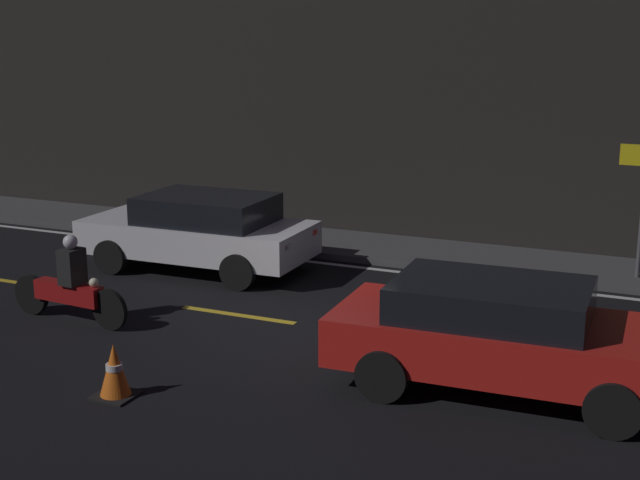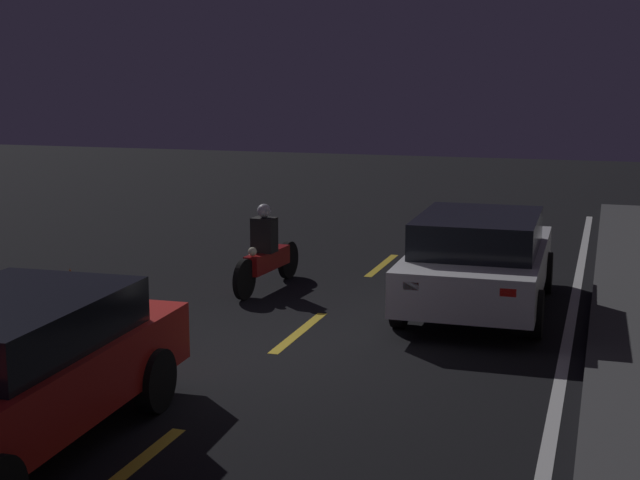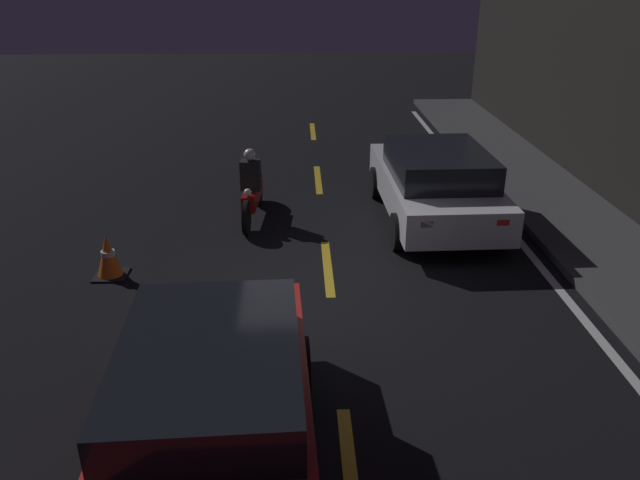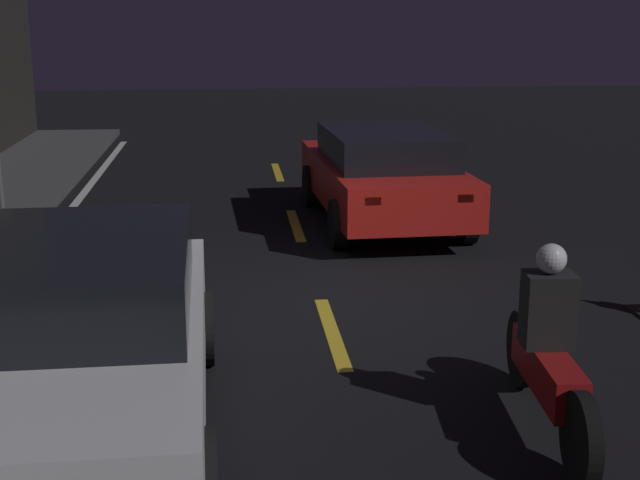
% 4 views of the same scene
% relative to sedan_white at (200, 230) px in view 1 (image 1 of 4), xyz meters
% --- Properties ---
extents(ground_plane, '(56.00, 56.00, 0.00)m').
position_rel_sedan_white_xyz_m(ground_plane, '(2.94, -2.08, -0.76)').
color(ground_plane, black).
extents(raised_curb, '(28.00, 2.04, 0.13)m').
position_rel_sedan_white_xyz_m(raised_curb, '(2.94, 2.60, -0.69)').
color(raised_curb, '#424244').
rests_on(raised_curb, ground).
extents(building_front, '(28.00, 0.30, 6.64)m').
position_rel_sedan_white_xyz_m(building_front, '(2.94, 3.77, 2.56)').
color(building_front, black).
rests_on(building_front, ground).
extents(lane_dash_b, '(2.00, 0.14, 0.01)m').
position_rel_sedan_white_xyz_m(lane_dash_b, '(-2.56, -2.08, -0.76)').
color(lane_dash_b, gold).
rests_on(lane_dash_b, ground).
extents(lane_dash_c, '(2.00, 0.14, 0.01)m').
position_rel_sedan_white_xyz_m(lane_dash_c, '(1.94, -2.08, -0.76)').
color(lane_dash_c, gold).
rests_on(lane_dash_c, ground).
extents(lane_dash_d, '(2.00, 0.14, 0.01)m').
position_rel_sedan_white_xyz_m(lane_dash_d, '(6.44, -2.08, -0.76)').
color(lane_dash_d, gold).
rests_on(lane_dash_d, ground).
extents(lane_solid_kerb, '(25.20, 0.14, 0.01)m').
position_rel_sedan_white_xyz_m(lane_solid_kerb, '(2.94, 1.34, -0.76)').
color(lane_solid_kerb, silver).
rests_on(lane_solid_kerb, ground).
extents(sedan_white, '(4.27, 2.05, 1.42)m').
position_rel_sedan_white_xyz_m(sedan_white, '(0.00, 0.00, 0.00)').
color(sedan_white, silver).
rests_on(sedan_white, ground).
extents(taxi_red, '(4.37, 2.05, 1.39)m').
position_rel_sedan_white_xyz_m(taxi_red, '(6.39, -3.34, -0.01)').
color(taxi_red, red).
rests_on(taxi_red, ground).
extents(motorcycle, '(2.23, 0.38, 1.38)m').
position_rel_sedan_white_xyz_m(motorcycle, '(-0.26, -3.40, -0.20)').
color(motorcycle, black).
rests_on(motorcycle, ground).
extents(traffic_cone_near, '(0.50, 0.50, 0.68)m').
position_rel_sedan_white_xyz_m(traffic_cone_near, '(2.11, -5.46, -0.43)').
color(traffic_cone_near, black).
rests_on(traffic_cone_near, ground).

